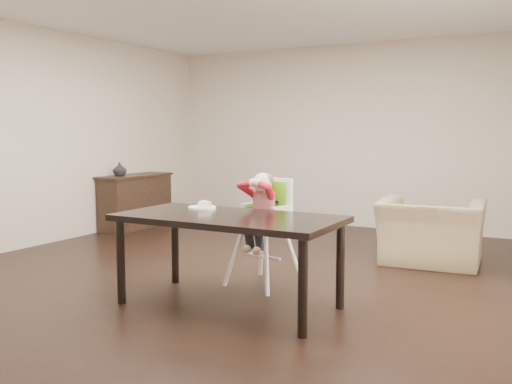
{
  "coord_description": "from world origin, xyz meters",
  "views": [
    {
      "loc": [
        2.77,
        -4.66,
        1.42
      ],
      "look_at": [
        0.32,
        -0.17,
        0.88
      ],
      "focal_mm": 40.0,
      "sensor_mm": 36.0,
      "label": 1
    }
  ],
  "objects_px": {
    "dining_table": "(229,225)",
    "high_chair": "(266,206)",
    "sideboard": "(136,201)",
    "armchair": "(431,221)"
  },
  "relations": [
    {
      "from": "high_chair",
      "to": "sideboard",
      "type": "bearing_deg",
      "value": 161.52
    },
    {
      "from": "sideboard",
      "to": "dining_table",
      "type": "bearing_deg",
      "value": -38.96
    },
    {
      "from": "sideboard",
      "to": "high_chair",
      "type": "bearing_deg",
      "value": -30.54
    },
    {
      "from": "dining_table",
      "to": "high_chair",
      "type": "bearing_deg",
      "value": 93.51
    },
    {
      "from": "high_chair",
      "to": "dining_table",
      "type": "bearing_deg",
      "value": -74.43
    },
    {
      "from": "dining_table",
      "to": "high_chair",
      "type": "height_order",
      "value": "high_chair"
    },
    {
      "from": "sideboard",
      "to": "armchair",
      "type": "bearing_deg",
      "value": -3.42
    },
    {
      "from": "high_chair",
      "to": "sideboard",
      "type": "distance_m",
      "value": 3.66
    },
    {
      "from": "dining_table",
      "to": "high_chair",
      "type": "relative_size",
      "value": 1.72
    },
    {
      "from": "dining_table",
      "to": "armchair",
      "type": "bearing_deg",
      "value": 64.06
    }
  ]
}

